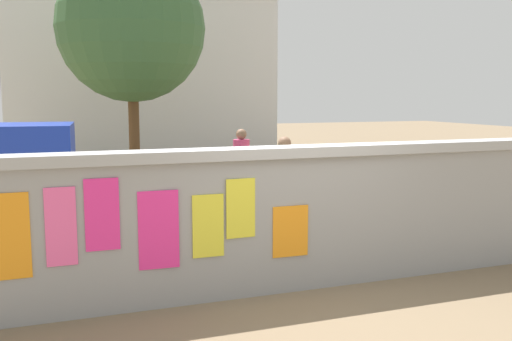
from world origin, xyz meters
TOP-DOWN VIEW (x-y plane):
  - ground at (0.00, 8.00)m, footprint 60.00×60.00m
  - poster_wall at (-0.01, -0.00)m, footprint 7.95×0.42m
  - auto_rickshaw_truck at (-1.98, 3.54)m, footprint 3.71×1.80m
  - motorcycle at (2.52, 2.97)m, footprint 1.90×0.56m
  - bicycle_near at (0.71, 1.25)m, footprint 1.65×0.62m
  - bicycle_far at (2.67, 5.05)m, footprint 1.71×0.44m
  - person_walking at (0.96, 2.67)m, footprint 0.34×0.34m
  - person_bystander at (0.99, 5.02)m, footprint 0.39×0.39m
  - tree_roadside at (-0.56, 9.59)m, footprint 3.92×3.92m
  - building_background at (0.61, 17.07)m, footprint 9.72×7.04m

SIDE VIEW (x-z plane):
  - ground at x=0.00m, z-range 0.00..0.00m
  - bicycle_near at x=0.71m, z-range -0.11..0.84m
  - bicycle_far at x=2.67m, z-range -0.11..0.84m
  - motorcycle at x=2.52m, z-range 0.03..0.90m
  - poster_wall at x=-0.01m, z-range 0.02..1.73m
  - auto_rickshaw_truck at x=-1.98m, z-range -0.02..1.83m
  - person_walking at x=0.96m, z-range 0.18..1.80m
  - person_bystander at x=0.99m, z-range 0.18..1.80m
  - building_background at x=0.61m, z-range 0.02..6.44m
  - tree_roadside at x=-0.56m, z-range 1.05..7.09m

